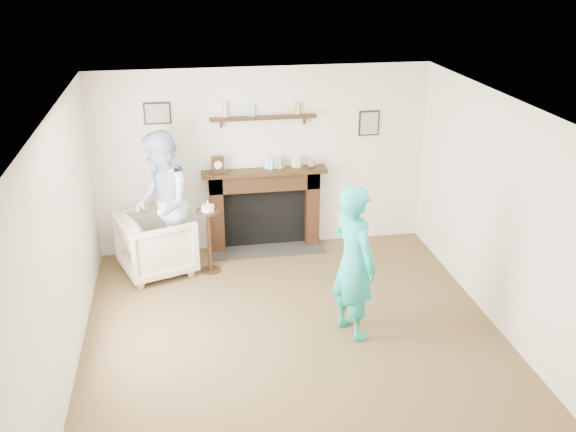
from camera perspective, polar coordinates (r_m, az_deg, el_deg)
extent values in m
plane|color=brown|center=(6.98, 0.73, -11.14)|extent=(5.00, 5.00, 0.00)
cube|color=#EEE2CA|center=(8.68, -2.22, 4.99)|extent=(4.50, 0.04, 2.50)
cube|color=#EEE2CA|center=(6.39, -19.51, -3.06)|extent=(0.04, 5.00, 2.50)
cube|color=#EEE2CA|center=(7.10, 18.95, -0.39)|extent=(0.04, 5.00, 2.50)
cube|color=white|center=(5.96, 0.85, 9.25)|extent=(4.50, 5.00, 0.04)
cube|color=black|center=(8.77, -6.34, 0.19)|extent=(0.18, 0.20, 1.10)
cube|color=black|center=(8.93, 2.14, 0.73)|extent=(0.18, 0.20, 1.10)
cube|color=black|center=(8.67, -2.10, 3.10)|extent=(1.50, 0.20, 0.24)
cube|color=black|center=(8.93, -2.11, -0.08)|extent=(1.14, 0.06, 0.86)
cube|color=#2F2C2A|center=(8.93, -1.91, -3.00)|extent=(1.60, 0.44, 0.03)
cube|color=black|center=(8.59, -2.09, 3.94)|extent=(1.68, 0.26, 0.05)
cube|color=black|center=(8.44, -2.21, 8.72)|extent=(1.40, 0.15, 0.03)
cube|color=black|center=(8.41, -11.54, 8.94)|extent=(0.34, 0.03, 0.28)
cube|color=black|center=(8.52, -11.33, 6.33)|extent=(0.30, 0.03, 0.24)
cube|color=black|center=(8.84, 7.21, 8.19)|extent=(0.28, 0.03, 0.34)
cube|color=black|center=(8.50, -6.26, 4.55)|extent=(0.16, 0.09, 0.22)
cylinder|color=beige|center=(8.45, -6.24, 4.52)|extent=(0.11, 0.01, 0.11)
sphere|color=green|center=(8.67, 2.11, 4.70)|extent=(0.12, 0.12, 0.12)
imported|color=tan|center=(8.54, -11.40, -4.85)|extent=(1.11, 1.09, 0.79)
imported|color=#A5BACE|center=(8.54, -10.68, -4.80)|extent=(0.74, 0.93, 1.86)
imported|color=teal|center=(7.18, 5.59, -10.19)|extent=(0.61, 0.73, 1.70)
cylinder|color=black|center=(8.45, -6.86, -4.81)|extent=(0.25, 0.25, 0.02)
cylinder|color=black|center=(8.26, -6.99, -2.27)|extent=(0.05, 0.05, 0.81)
cylinder|color=black|center=(8.10, -7.13, 0.41)|extent=(0.31, 0.31, 0.03)
cylinder|color=silver|center=(8.09, -7.13, 0.52)|extent=(0.21, 0.21, 0.01)
cylinder|color=silver|center=(8.08, -7.14, 0.73)|extent=(0.16, 0.16, 0.06)
cylinder|color=beige|center=(8.06, -7.16, 1.07)|extent=(0.01, 0.01, 0.04)
sphere|color=orange|center=(8.05, -7.17, 1.27)|extent=(0.02, 0.02, 0.02)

